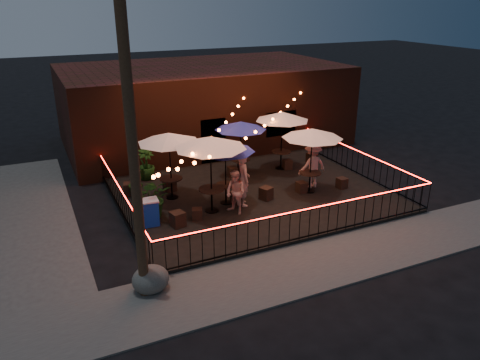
{
  "coord_description": "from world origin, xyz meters",
  "views": [
    {
      "loc": [
        -7.48,
        -12.96,
        7.26
      ],
      "look_at": [
        -0.79,
        1.45,
        1.02
      ],
      "focal_mm": 35.0,
      "sensor_mm": 36.0,
      "label": 1
    }
  ],
  "objects_px": {
    "cafe_table_4": "(312,134)",
    "utility_pole": "(133,149)",
    "cafe_table_2": "(225,148)",
    "cafe_table_5": "(282,117)",
    "cooler": "(148,212)",
    "cafe_table_0": "(210,143)",
    "cafe_table_1": "(169,139)",
    "boulder": "(151,279)",
    "cafe_table_3": "(241,126)"
  },
  "relations": [
    {
      "from": "cafe_table_2",
      "to": "cooler",
      "type": "height_order",
      "value": "cafe_table_2"
    },
    {
      "from": "cafe_table_1",
      "to": "cafe_table_4",
      "type": "bearing_deg",
      "value": -18.34
    },
    {
      "from": "cafe_table_2",
      "to": "cafe_table_5",
      "type": "xyz_separation_m",
      "value": [
        3.69,
        2.42,
        0.19
      ]
    },
    {
      "from": "utility_pole",
      "to": "cafe_table_0",
      "type": "distance_m",
      "value": 5.23
    },
    {
      "from": "utility_pole",
      "to": "cooler",
      "type": "height_order",
      "value": "utility_pole"
    },
    {
      "from": "cafe_table_1",
      "to": "cafe_table_5",
      "type": "height_order",
      "value": "cafe_table_5"
    },
    {
      "from": "utility_pole",
      "to": "cafe_table_1",
      "type": "height_order",
      "value": "utility_pole"
    },
    {
      "from": "cafe_table_2",
      "to": "cafe_table_4",
      "type": "distance_m",
      "value": 3.42
    },
    {
      "from": "utility_pole",
      "to": "cafe_table_5",
      "type": "height_order",
      "value": "utility_pole"
    },
    {
      "from": "cafe_table_0",
      "to": "boulder",
      "type": "distance_m",
      "value": 5.37
    },
    {
      "from": "cafe_table_5",
      "to": "cafe_table_2",
      "type": "bearing_deg",
      "value": -146.74
    },
    {
      "from": "cafe_table_0",
      "to": "cafe_table_4",
      "type": "relative_size",
      "value": 1.07
    },
    {
      "from": "utility_pole",
      "to": "cooler",
      "type": "distance_m",
      "value": 5.06
    },
    {
      "from": "cafe_table_1",
      "to": "cafe_table_2",
      "type": "distance_m",
      "value": 2.13
    },
    {
      "from": "cafe_table_0",
      "to": "cafe_table_1",
      "type": "xyz_separation_m",
      "value": [
        -0.93,
        1.75,
        -0.19
      ]
    },
    {
      "from": "cooler",
      "to": "utility_pole",
      "type": "bearing_deg",
      "value": -102.33
    },
    {
      "from": "utility_pole",
      "to": "boulder",
      "type": "distance_m",
      "value": 3.64
    },
    {
      "from": "cafe_table_0",
      "to": "cooler",
      "type": "bearing_deg",
      "value": -176.43
    },
    {
      "from": "cafe_table_4",
      "to": "utility_pole",
      "type": "bearing_deg",
      "value": -152.93
    },
    {
      "from": "cafe_table_5",
      "to": "boulder",
      "type": "relative_size",
      "value": 2.97
    },
    {
      "from": "utility_pole",
      "to": "cafe_table_1",
      "type": "distance_m",
      "value": 6.22
    },
    {
      "from": "cafe_table_2",
      "to": "cafe_table_3",
      "type": "relative_size",
      "value": 0.95
    },
    {
      "from": "cafe_table_3",
      "to": "boulder",
      "type": "distance_m",
      "value": 8.75
    },
    {
      "from": "cafe_table_0",
      "to": "cafe_table_5",
      "type": "relative_size",
      "value": 1.05
    },
    {
      "from": "cooler",
      "to": "cafe_table_3",
      "type": "bearing_deg",
      "value": 35.47
    },
    {
      "from": "utility_pole",
      "to": "cooler",
      "type": "relative_size",
      "value": 8.73
    },
    {
      "from": "cafe_table_1",
      "to": "cafe_table_4",
      "type": "distance_m",
      "value": 5.33
    },
    {
      "from": "cafe_table_0",
      "to": "cafe_table_2",
      "type": "bearing_deg",
      "value": 30.52
    },
    {
      "from": "cafe_table_1",
      "to": "cafe_table_4",
      "type": "height_order",
      "value": "cafe_table_1"
    },
    {
      "from": "cafe_table_4",
      "to": "boulder",
      "type": "xyz_separation_m",
      "value": [
        -7.31,
        -3.74,
        -2.1
      ]
    },
    {
      "from": "boulder",
      "to": "cafe_table_0",
      "type": "bearing_deg",
      "value": 49.07
    },
    {
      "from": "cooler",
      "to": "cafe_table_4",
      "type": "bearing_deg",
      "value": 5.8
    },
    {
      "from": "utility_pole",
      "to": "cafe_table_1",
      "type": "bearing_deg",
      "value": 66.11
    },
    {
      "from": "cafe_table_3",
      "to": "cafe_table_4",
      "type": "bearing_deg",
      "value": -57.6
    },
    {
      "from": "utility_pole",
      "to": "cafe_table_3",
      "type": "xyz_separation_m",
      "value": [
        5.79,
        6.53,
        -1.69
      ]
    },
    {
      "from": "utility_pole",
      "to": "cafe_table_5",
      "type": "relative_size",
      "value": 2.87
    },
    {
      "from": "cafe_table_5",
      "to": "boulder",
      "type": "xyz_separation_m",
      "value": [
        -7.6,
        -6.52,
        -2.11
      ]
    },
    {
      "from": "cafe_table_0",
      "to": "cafe_table_2",
      "type": "relative_size",
      "value": 1.11
    },
    {
      "from": "cafe_table_1",
      "to": "cafe_table_5",
      "type": "bearing_deg",
      "value": 11.64
    },
    {
      "from": "cafe_table_5",
      "to": "cafe_table_0",
      "type": "bearing_deg",
      "value": -147.18
    },
    {
      "from": "cafe_table_3",
      "to": "boulder",
      "type": "xyz_separation_m",
      "value": [
        -5.6,
        -6.44,
        -1.95
      ]
    },
    {
      "from": "utility_pole",
      "to": "cafe_table_5",
      "type": "xyz_separation_m",
      "value": [
        7.79,
        6.61,
        -1.52
      ]
    },
    {
      "from": "cafe_table_3",
      "to": "cafe_table_4",
      "type": "distance_m",
      "value": 3.2
    },
    {
      "from": "cooler",
      "to": "boulder",
      "type": "relative_size",
      "value": 0.98
    },
    {
      "from": "cafe_table_5",
      "to": "cooler",
      "type": "bearing_deg",
      "value": -156.04
    },
    {
      "from": "cooler",
      "to": "boulder",
      "type": "height_order",
      "value": "cooler"
    },
    {
      "from": "cafe_table_1",
      "to": "cooler",
      "type": "bearing_deg",
      "value": -126.26
    },
    {
      "from": "cafe_table_1",
      "to": "cafe_table_2",
      "type": "bearing_deg",
      "value": -38.47
    },
    {
      "from": "cafe_table_2",
      "to": "cafe_table_3",
      "type": "xyz_separation_m",
      "value": [
        1.69,
        2.34,
        0.02
      ]
    },
    {
      "from": "cafe_table_2",
      "to": "boulder",
      "type": "xyz_separation_m",
      "value": [
        -3.91,
        -4.1,
        -1.92
      ]
    }
  ]
}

